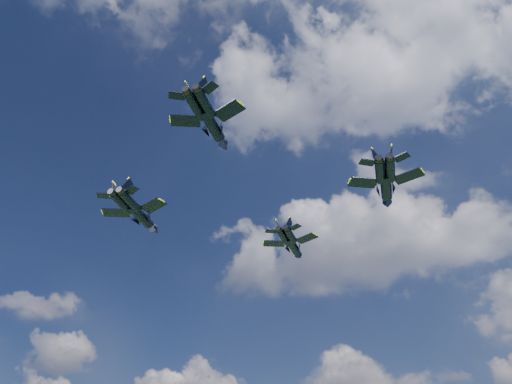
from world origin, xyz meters
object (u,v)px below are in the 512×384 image
Objects in this scene: jet_left at (142,216)px; jet_right at (386,188)px; jet_lead at (293,246)px; jet_slot at (213,126)px.

jet_left reaches higher than jet_right.
jet_lead is at bearing 134.22° from jet_right.
jet_slot is (21.00, -14.24, 1.43)m from jet_left.
jet_lead is 36.90m from jet_slot.
jet_slot is at bearing -141.39° from jet_right.
jet_right is at bearing 5.31° from jet_left.
jet_lead is 1.00× the size of jet_slot.
jet_left is 1.10× the size of jet_slot.
jet_slot reaches higher than jet_left.
jet_lead is 0.91× the size of jet_left.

